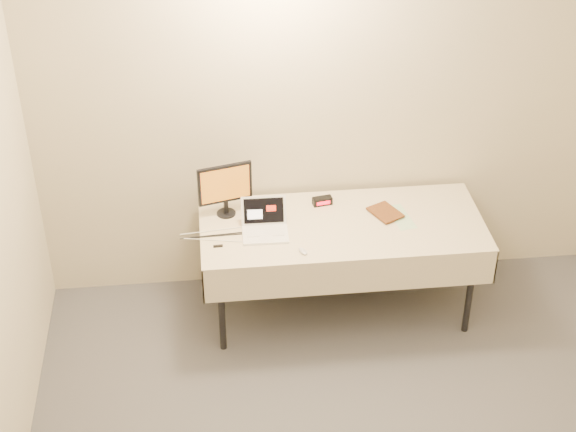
{
  "coord_description": "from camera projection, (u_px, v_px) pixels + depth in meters",
  "views": [
    {
      "loc": [
        -0.87,
        -2.64,
        4.0
      ],
      "look_at": [
        -0.36,
        1.99,
        0.86
      ],
      "focal_mm": 55.0,
      "sensor_mm": 36.0,
      "label": 1
    }
  ],
  "objects": [
    {
      "name": "table",
      "position": [
        342.0,
        231.0,
        5.8
      ],
      "size": [
        1.86,
        0.81,
        0.74
      ],
      "color": "black",
      "rests_on": "ground"
    },
    {
      "name": "paper_form",
      "position": [
        401.0,
        217.0,
        5.82
      ],
      "size": [
        0.17,
        0.31,
        0.0
      ],
      "primitive_type": "cube",
      "rotation": [
        0.0,
        0.0,
        0.18
      ],
      "color": "#B4E0B2",
      "rests_on": "table"
    },
    {
      "name": "usb_dongle",
      "position": [
        218.0,
        246.0,
        5.54
      ],
      "size": [
        0.06,
        0.02,
        0.01
      ],
      "primitive_type": "cube",
      "rotation": [
        0.0,
        0.0,
        0.05
      ],
      "color": "black",
      "rests_on": "table"
    },
    {
      "name": "book",
      "position": [
        376.0,
        204.0,
        5.76
      ],
      "size": [
        0.15,
        0.09,
        0.22
      ],
      "primitive_type": "imported",
      "rotation": [
        0.0,
        0.0,
        0.46
      ],
      "color": "#98501B",
      "rests_on": "table"
    },
    {
      "name": "back_wall",
      "position": [
        335.0,
        108.0,
        5.79
      ],
      "size": [
        4.0,
        0.1,
        2.7
      ],
      "primitive_type": "cube",
      "color": "beige",
      "rests_on": "ground"
    },
    {
      "name": "clicker",
      "position": [
        303.0,
        251.0,
        5.49
      ],
      "size": [
        0.07,
        0.09,
        0.02
      ],
      "primitive_type": "ellipsoid",
      "rotation": [
        0.0,
        0.0,
        0.41
      ],
      "color": "#BCBCBF",
      "rests_on": "table"
    },
    {
      "name": "monitor",
      "position": [
        225.0,
        186.0,
        5.73
      ],
      "size": [
        0.36,
        0.15,
        0.37
      ],
      "rotation": [
        0.0,
        0.0,
        0.24
      ],
      "color": "black",
      "rests_on": "table"
    },
    {
      "name": "alarm_clock",
      "position": [
        322.0,
        201.0,
        5.94
      ],
      "size": [
        0.14,
        0.08,
        0.05
      ],
      "rotation": [
        0.0,
        0.0,
        0.18
      ],
      "color": "black",
      "rests_on": "table"
    },
    {
      "name": "laptop",
      "position": [
        265.0,
        224.0,
        5.67
      ],
      "size": [
        0.3,
        0.28,
        0.2
      ],
      "rotation": [
        0.0,
        0.0,
        -0.02
      ],
      "color": "white",
      "rests_on": "table"
    }
  ]
}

